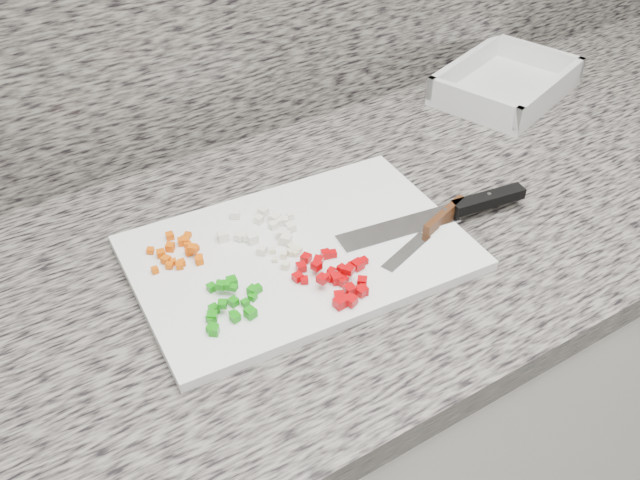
{
  "coord_description": "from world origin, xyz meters",
  "views": [
    {
      "loc": [
        -0.48,
        0.79,
        1.52
      ],
      "look_at": [
        -0.1,
        1.4,
        0.93
      ],
      "focal_mm": 40.0,
      "sensor_mm": 36.0,
      "label": 1
    }
  ],
  "objects": [
    {
      "name": "tray",
      "position": [
        0.44,
        1.62,
        0.92
      ],
      "size": [
        0.3,
        0.25,
        0.05
      ],
      "rotation": [
        0.0,
        0.0,
        0.32
      ],
      "color": "silver",
      "rests_on": "countertop"
    },
    {
      "name": "chef_knife",
      "position": [
        0.12,
        1.37,
        0.92
      ],
      "size": [
        0.29,
        0.07,
        0.02
      ],
      "rotation": [
        0.0,
        0.0,
        -0.15
      ],
      "color": "white",
      "rests_on": "cutting_board"
    },
    {
      "name": "red_pepper_pile",
      "position": [
        -0.11,
        1.34,
        0.92
      ],
      "size": [
        0.1,
        0.11,
        0.02
      ],
      "color": "#AF0207",
      "rests_on": "cutting_board"
    },
    {
      "name": "onion_pile",
      "position": [
        -0.14,
        1.48,
        0.92
      ],
      "size": [
        0.12,
        0.1,
        0.01
      ],
      "color": "white",
      "rests_on": "cutting_board"
    },
    {
      "name": "garlic_pile",
      "position": [
        -0.13,
        1.42,
        0.92
      ],
      "size": [
        0.04,
        0.06,
        0.01
      ],
      "color": "beige",
      "rests_on": "cutting_board"
    },
    {
      "name": "paring_knife",
      "position": [
        0.07,
        1.36,
        0.92
      ],
      "size": [
        0.18,
        0.07,
        0.02
      ],
      "rotation": [
        0.0,
        0.0,
        0.32
      ],
      "color": "white",
      "rests_on": "cutting_board"
    },
    {
      "name": "cabinet",
      "position": [
        0.0,
        1.44,
        0.43
      ],
      "size": [
        3.92,
        0.62,
        0.86
      ],
      "primitive_type": "cube",
      "color": "white",
      "rests_on": "ground"
    },
    {
      "name": "carrot_pile",
      "position": [
        -0.25,
        1.49,
        0.92
      ],
      "size": [
        0.07,
        0.08,
        0.02
      ],
      "color": "#D55204",
      "rests_on": "cutting_board"
    },
    {
      "name": "green_pepper_pile",
      "position": [
        -0.24,
        1.37,
        0.92
      ],
      "size": [
        0.09,
        0.08,
        0.02
      ],
      "color": "#12820B",
      "rests_on": "cutting_board"
    },
    {
      "name": "cutting_board",
      "position": [
        -0.12,
        1.42,
        0.91
      ],
      "size": [
        0.46,
        0.32,
        0.01
      ],
      "primitive_type": "cube",
      "rotation": [
        0.0,
        0.0,
        -0.07
      ],
      "color": "white",
      "rests_on": "countertop"
    },
    {
      "name": "countertop",
      "position": [
        0.0,
        1.44,
        0.88
      ],
      "size": [
        3.96,
        0.64,
        0.04
      ],
      "primitive_type": "cube",
      "color": "slate",
      "rests_on": "cabinet"
    }
  ]
}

